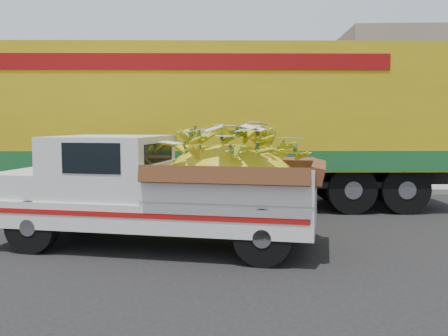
{
  "coord_description": "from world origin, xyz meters",
  "views": [
    {
      "loc": [
        2.61,
        -7.81,
        2.05
      ],
      "look_at": [
        2.25,
        0.68,
        1.27
      ],
      "focal_mm": 40.0,
      "sensor_mm": 36.0,
      "label": 1
    }
  ],
  "objects": [
    {
      "name": "ground",
      "position": [
        0.0,
        0.0,
        0.0
      ],
      "size": [
        100.0,
        100.0,
        0.0
      ],
      "primitive_type": "plane",
      "color": "black",
      "rests_on": "ground"
    },
    {
      "name": "curb",
      "position": [
        0.0,
        6.66,
        0.07
      ],
      "size": [
        60.0,
        0.25,
        0.15
      ],
      "primitive_type": "cube",
      "color": "gray",
      "rests_on": "ground"
    },
    {
      "name": "sidewalk",
      "position": [
        0.0,
        8.76,
        0.07
      ],
      "size": [
        60.0,
        4.0,
        0.14
      ],
      "primitive_type": "cube",
      "color": "gray",
      "rests_on": "ground"
    },
    {
      "name": "building_left",
      "position": [
        -8.0,
        14.66,
        2.5
      ],
      "size": [
        18.0,
        6.0,
        5.0
      ],
      "primitive_type": "cube",
      "color": "gray",
      "rests_on": "ground"
    },
    {
      "name": "pickup_truck",
      "position": [
        1.55,
        0.22,
        0.98
      ],
      "size": [
        5.45,
        2.71,
        1.83
      ],
      "rotation": [
        0.0,
        0.0,
        -0.16
      ],
      "color": "black",
      "rests_on": "ground"
    },
    {
      "name": "semi_trailer",
      "position": [
        1.49,
        4.21,
        2.12
      ],
      "size": [
        12.04,
        3.15,
        3.8
      ],
      "rotation": [
        0.0,
        0.0,
        0.05
      ],
      "color": "black",
      "rests_on": "ground"
    }
  ]
}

